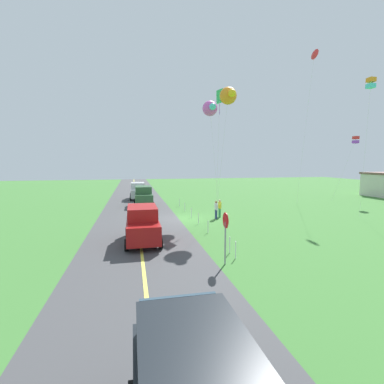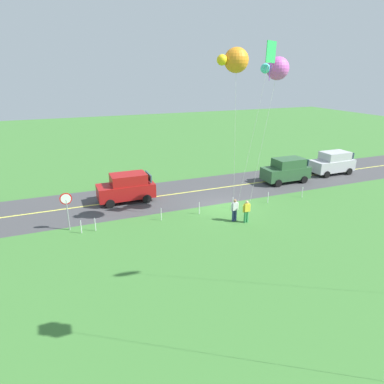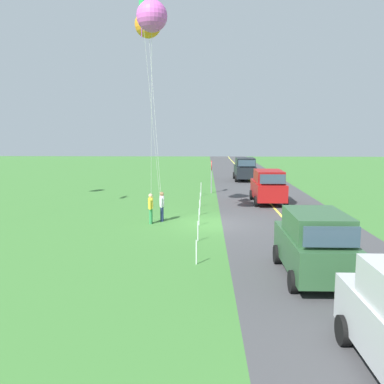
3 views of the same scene
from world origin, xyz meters
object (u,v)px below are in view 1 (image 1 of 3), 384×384
car_parked_west_near (143,196)px  kite_green_far (228,96)px  car_parked_west_far (138,191)px  kite_yellow_high (314,55)px  kite_blue_mid (220,99)px  person_adult_companion (216,209)px  kite_orange_near (371,83)px  person_adult_near (220,208)px  car_suv_foreground (142,224)px  kite_pink_drift (356,140)px  stop_sign (226,228)px  kite_red_low (210,108)px

car_parked_west_near → kite_green_far: kite_green_far is taller
car_parked_west_far → kite_yellow_high: 26.30m
kite_blue_mid → kite_green_far: size_ratio=1.04×
person_adult_companion → kite_orange_near: size_ratio=0.13×
car_parked_west_far → person_adult_near: size_ratio=2.75×
kite_blue_mid → kite_orange_near: (4.00, 12.09, 0.96)m
kite_yellow_high → kite_green_far: kite_yellow_high is taller
person_adult_companion → car_parked_west_near: bearing=-72.5°
car_suv_foreground → kite_pink_drift: size_ratio=0.54×
stop_sign → kite_blue_mid: 15.43m
kite_pink_drift → kite_orange_near: kite_orange_near is taller
car_parked_west_far → kite_orange_near: kite_orange_near is taller
person_adult_near → kite_green_far: 9.61m
car_parked_west_near → person_adult_near: size_ratio=2.75×
car_parked_west_far → stop_sign: bearing=8.1°
stop_sign → person_adult_near: size_ratio=1.60×
car_parked_west_near → person_adult_companion: bearing=34.2°
kite_red_low → person_adult_companion: bearing=-2.3°
kite_blue_mid → kite_pink_drift: kite_blue_mid is taller
car_suv_foreground → car_parked_west_far: bearing=179.6°
car_parked_west_near → kite_green_far: size_ratio=0.40×
kite_green_far → kite_orange_near: 12.26m
car_parked_west_near → person_adult_companion: 10.56m
person_adult_companion → kite_green_far: size_ratio=0.14×
kite_green_far → kite_pink_drift: bearing=110.2°
kite_green_far → kite_pink_drift: kite_green_far is taller
kite_pink_drift → kite_orange_near: size_ratio=0.67×
kite_red_low → kite_blue_mid: bearing=32.3°
car_parked_west_far → kite_blue_mid: 17.75m
kite_pink_drift → kite_green_far: bearing=-69.8°
person_adult_companion → kite_pink_drift: 21.51m
car_parked_west_far → person_adult_near: bearing=26.3°
car_suv_foreground → kite_blue_mid: (-7.54, 7.28, 9.47)m
kite_red_low → car_parked_west_near: bearing=-136.0°
car_parked_west_near → person_adult_near: bearing=38.5°
person_adult_companion → kite_pink_drift: bearing=-179.3°
kite_green_far → kite_yellow_high: bearing=116.4°
car_suv_foreground → kite_blue_mid: bearing=136.0°
person_adult_near → kite_orange_near: (3.10, 12.27, 10.72)m
stop_sign → kite_orange_near: bearing=117.6°
kite_yellow_high → person_adult_near: bearing=-69.7°
kite_red_low → kite_orange_near: bearing=68.7°
stop_sign → person_adult_near: (-11.26, 3.34, -0.94)m
kite_yellow_high → kite_orange_near: kite_yellow_high is taller
person_adult_near → kite_blue_mid: kite_blue_mid is taller
kite_red_low → kite_blue_mid: kite_blue_mid is taller
car_parked_west_far → car_parked_west_near: size_ratio=1.00×
car_parked_west_far → kite_green_far: bearing=24.7°
kite_orange_near → kite_red_low: bearing=-111.3°
car_parked_west_far → person_adult_companion: (14.73, 6.44, -0.29)m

